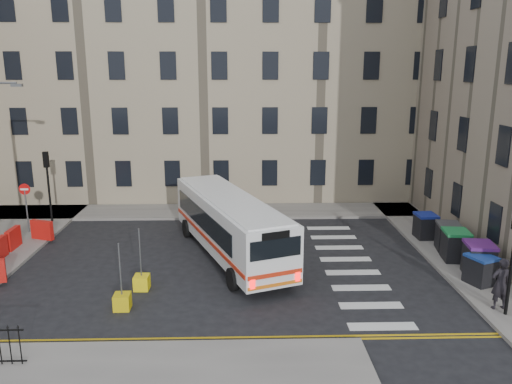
{
  "coord_description": "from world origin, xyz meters",
  "views": [
    {
      "loc": [
        -0.86,
        -21.68,
        8.7
      ],
      "look_at": [
        -0.21,
        1.69,
        3.0
      ],
      "focal_mm": 35.0,
      "sensor_mm": 36.0,
      "label": 1
    }
  ],
  "objects_px": {
    "wheelie_bin_b": "(479,259)",
    "bollard_yellow": "(122,302)",
    "wheelie_bin_c": "(455,245)",
    "wheelie_bin_a": "(480,270)",
    "wheelie_bin_d": "(448,236)",
    "bus": "(229,223)",
    "bollard_chevron": "(142,282)",
    "pedestrian": "(501,284)",
    "wheelie_bin_e": "(425,226)"
  },
  "relations": [
    {
      "from": "wheelie_bin_b",
      "to": "bollard_yellow",
      "type": "distance_m",
      "value": 14.78
    },
    {
      "from": "wheelie_bin_c",
      "to": "bollard_yellow",
      "type": "distance_m",
      "value": 14.98
    },
    {
      "from": "wheelie_bin_a",
      "to": "wheelie_bin_b",
      "type": "relative_size",
      "value": 0.94
    },
    {
      "from": "wheelie_bin_d",
      "to": "bus",
      "type": "bearing_deg",
      "value": -168.72
    },
    {
      "from": "bus",
      "to": "bollard_chevron",
      "type": "height_order",
      "value": "bus"
    },
    {
      "from": "wheelie_bin_d",
      "to": "pedestrian",
      "type": "xyz_separation_m",
      "value": [
        -0.62,
        -6.26,
        0.3
      ]
    },
    {
      "from": "wheelie_bin_d",
      "to": "bollard_yellow",
      "type": "distance_m",
      "value": 15.61
    },
    {
      "from": "wheelie_bin_d",
      "to": "bollard_yellow",
      "type": "height_order",
      "value": "wheelie_bin_d"
    },
    {
      "from": "wheelie_bin_e",
      "to": "bollard_yellow",
      "type": "xyz_separation_m",
      "value": [
        -14.1,
        -7.43,
        -0.5
      ]
    },
    {
      "from": "pedestrian",
      "to": "bollard_chevron",
      "type": "relative_size",
      "value": 3.28
    },
    {
      "from": "wheelie_bin_a",
      "to": "bollard_yellow",
      "type": "bearing_deg",
      "value": 164.21
    },
    {
      "from": "wheelie_bin_a",
      "to": "bollard_yellow",
      "type": "relative_size",
      "value": 2.29
    },
    {
      "from": "wheelie_bin_c",
      "to": "pedestrian",
      "type": "height_order",
      "value": "pedestrian"
    },
    {
      "from": "wheelie_bin_d",
      "to": "pedestrian",
      "type": "bearing_deg",
      "value": -85.32
    },
    {
      "from": "wheelie_bin_b",
      "to": "bollard_yellow",
      "type": "xyz_separation_m",
      "value": [
        -14.57,
        -2.41,
        -0.58
      ]
    },
    {
      "from": "wheelie_bin_c",
      "to": "pedestrian",
      "type": "distance_m",
      "value": 4.92
    },
    {
      "from": "bollard_yellow",
      "to": "wheelie_bin_a",
      "type": "bearing_deg",
      "value": 6.37
    },
    {
      "from": "wheelie_bin_c",
      "to": "bollard_yellow",
      "type": "height_order",
      "value": "wheelie_bin_c"
    },
    {
      "from": "pedestrian",
      "to": "bollard_yellow",
      "type": "xyz_separation_m",
      "value": [
        -13.93,
        0.63,
        -0.83
      ]
    },
    {
      "from": "bollard_yellow",
      "to": "bollard_chevron",
      "type": "xyz_separation_m",
      "value": [
        0.39,
        1.74,
        0.0
      ]
    },
    {
      "from": "wheelie_bin_c",
      "to": "pedestrian",
      "type": "bearing_deg",
      "value": -87.7
    },
    {
      "from": "pedestrian",
      "to": "bollard_yellow",
      "type": "height_order",
      "value": "pedestrian"
    },
    {
      "from": "wheelie_bin_a",
      "to": "wheelie_bin_e",
      "type": "relative_size",
      "value": 1.07
    },
    {
      "from": "wheelie_bin_d",
      "to": "bollard_chevron",
      "type": "height_order",
      "value": "wheelie_bin_d"
    },
    {
      "from": "wheelie_bin_b",
      "to": "bus",
      "type": "bearing_deg",
      "value": 172.15
    },
    {
      "from": "wheelie_bin_e",
      "to": "pedestrian",
      "type": "height_order",
      "value": "pedestrian"
    },
    {
      "from": "wheelie_bin_b",
      "to": "wheelie_bin_c",
      "type": "xyz_separation_m",
      "value": [
        -0.22,
        1.85,
        -0.02
      ]
    },
    {
      "from": "wheelie_bin_a",
      "to": "wheelie_bin_d",
      "type": "relative_size",
      "value": 0.99
    },
    {
      "from": "bollard_yellow",
      "to": "bus",
      "type": "bearing_deg",
      "value": 54.51
    },
    {
      "from": "wheelie_bin_c",
      "to": "bollard_chevron",
      "type": "bearing_deg",
      "value": -162.57
    },
    {
      "from": "wheelie_bin_c",
      "to": "bollard_yellow",
      "type": "relative_size",
      "value": 2.35
    },
    {
      "from": "bus",
      "to": "bollard_yellow",
      "type": "distance_m",
      "value": 6.83
    },
    {
      "from": "bus",
      "to": "wheelie_bin_e",
      "type": "relative_size",
      "value": 8.32
    },
    {
      "from": "pedestrian",
      "to": "wheelie_bin_b",
      "type": "bearing_deg",
      "value": -106.74
    },
    {
      "from": "bus",
      "to": "bollard_yellow",
      "type": "xyz_separation_m",
      "value": [
        -3.89,
        -5.45,
        -1.36
      ]
    },
    {
      "from": "wheelie_bin_d",
      "to": "bollard_yellow",
      "type": "relative_size",
      "value": 2.32
    },
    {
      "from": "wheelie_bin_d",
      "to": "pedestrian",
      "type": "height_order",
      "value": "pedestrian"
    },
    {
      "from": "wheelie_bin_d",
      "to": "pedestrian",
      "type": "relative_size",
      "value": 0.71
    },
    {
      "from": "bus",
      "to": "bollard_chevron",
      "type": "xyz_separation_m",
      "value": [
        -3.5,
        -3.71,
        -1.36
      ]
    },
    {
      "from": "wheelie_bin_c",
      "to": "wheelie_bin_b",
      "type": "bearing_deg",
      "value": -75.96
    },
    {
      "from": "pedestrian",
      "to": "bollard_yellow",
      "type": "bearing_deg",
      "value": -7.45
    },
    {
      "from": "bus",
      "to": "pedestrian",
      "type": "height_order",
      "value": "bus"
    },
    {
      "from": "pedestrian",
      "to": "bollard_chevron",
      "type": "xyz_separation_m",
      "value": [
        -13.54,
        2.37,
        -0.83
      ]
    },
    {
      "from": "wheelie_bin_b",
      "to": "wheelie_bin_e",
      "type": "xyz_separation_m",
      "value": [
        -0.47,
        5.02,
        -0.09
      ]
    },
    {
      "from": "wheelie_bin_a",
      "to": "pedestrian",
      "type": "height_order",
      "value": "pedestrian"
    },
    {
      "from": "wheelie_bin_c",
      "to": "pedestrian",
      "type": "xyz_separation_m",
      "value": [
        -0.42,
        -4.89,
        0.27
      ]
    },
    {
      "from": "bollard_chevron",
      "to": "bollard_yellow",
      "type": "bearing_deg",
      "value": -102.57
    },
    {
      "from": "bus",
      "to": "wheelie_bin_e",
      "type": "bearing_deg",
      "value": -9.88
    },
    {
      "from": "wheelie_bin_a",
      "to": "pedestrian",
      "type": "xyz_separation_m",
      "value": [
        -0.34,
        -2.23,
        0.37
      ]
    },
    {
      "from": "bollard_yellow",
      "to": "wheelie_bin_d",
      "type": "bearing_deg",
      "value": 21.14
    }
  ]
}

